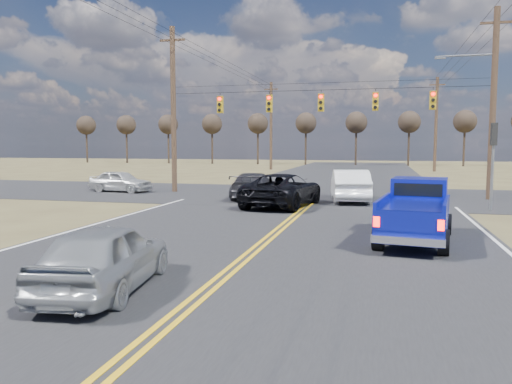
% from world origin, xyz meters
% --- Properties ---
extents(ground, '(160.00, 160.00, 0.00)m').
position_xyz_m(ground, '(0.00, 0.00, 0.00)').
color(ground, brown).
rests_on(ground, ground).
extents(road_main, '(14.00, 120.00, 0.02)m').
position_xyz_m(road_main, '(0.00, 10.00, 0.00)').
color(road_main, '#28282B').
rests_on(road_main, ground).
extents(road_cross, '(120.00, 12.00, 0.02)m').
position_xyz_m(road_cross, '(0.00, 18.00, 0.00)').
color(road_cross, '#28282B').
rests_on(road_cross, ground).
extents(signal_gantry, '(19.60, 4.83, 10.00)m').
position_xyz_m(signal_gantry, '(0.50, 17.79, 5.06)').
color(signal_gantry, '#473323').
rests_on(signal_gantry, ground).
extents(utility_poles, '(19.60, 58.32, 10.00)m').
position_xyz_m(utility_poles, '(0.00, 17.00, 5.23)').
color(utility_poles, '#473323').
rests_on(utility_poles, ground).
extents(treeline, '(87.00, 117.80, 7.40)m').
position_xyz_m(treeline, '(0.00, 26.96, 5.70)').
color(treeline, '#33261C').
rests_on(treeline, ground).
extents(pickup_truck, '(2.55, 5.20, 1.87)m').
position_xyz_m(pickup_truck, '(4.44, 5.14, 0.91)').
color(pickup_truck, black).
rests_on(pickup_truck, ground).
extents(silver_suv, '(2.22, 4.35, 1.42)m').
position_xyz_m(silver_suv, '(-2.01, -1.77, 0.71)').
color(silver_suv, '#9A9EA2').
rests_on(silver_suv, ground).
extents(black_suv, '(3.38, 5.97, 1.57)m').
position_xyz_m(black_suv, '(-1.13, 12.55, 0.79)').
color(black_suv, black).
rests_on(black_suv, ground).
extents(white_car_queue, '(2.42, 5.21, 1.65)m').
position_xyz_m(white_car_queue, '(1.84, 15.50, 0.83)').
color(white_car_queue, white).
rests_on(white_car_queue, ground).
extents(dgrey_car_queue, '(2.42, 5.08, 1.43)m').
position_xyz_m(dgrey_car_queue, '(-3.31, 15.50, 0.71)').
color(dgrey_car_queue, '#323237').
rests_on(dgrey_car_queue, ground).
extents(cross_car_west, '(2.09, 4.12, 1.35)m').
position_xyz_m(cross_car_west, '(-12.21, 17.12, 0.67)').
color(cross_car_west, beige).
rests_on(cross_car_west, ground).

